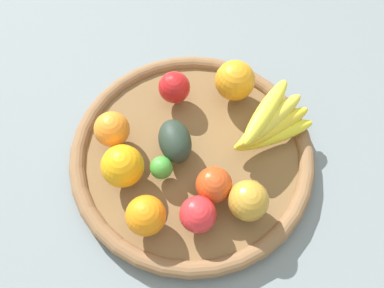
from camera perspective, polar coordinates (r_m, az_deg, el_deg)
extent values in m
plane|color=slate|center=(0.79, 0.00, -2.13)|extent=(2.40, 2.40, 0.00)
cylinder|color=brown|center=(0.78, 0.00, -1.70)|extent=(0.46, 0.46, 0.03)
torus|color=brown|center=(0.77, 0.00, -1.26)|extent=(0.48, 0.48, 0.03)
sphere|color=green|center=(0.72, -4.51, -3.47)|extent=(0.05, 0.05, 0.04)
sphere|color=#C3431A|center=(0.69, 3.23, -5.99)|extent=(0.09, 0.09, 0.07)
sphere|color=red|center=(0.79, -2.61, 8.29)|extent=(0.09, 0.09, 0.06)
ellipsoid|color=yellow|center=(0.77, 11.88, 1.29)|extent=(0.09, 0.17, 0.03)
ellipsoid|color=yellow|center=(0.76, 11.74, 2.39)|extent=(0.12, 0.16, 0.03)
ellipsoid|color=yellow|center=(0.75, 11.45, 3.52)|extent=(0.14, 0.15, 0.03)
ellipsoid|color=yellow|center=(0.74, 10.78, 4.74)|extent=(0.16, 0.12, 0.03)
sphere|color=orange|center=(0.75, -11.65, 2.13)|extent=(0.09, 0.09, 0.07)
ellipsoid|color=#263429|center=(0.73, -2.51, 0.65)|extent=(0.10, 0.08, 0.06)
sphere|color=orange|center=(0.67, -6.78, -10.36)|extent=(0.07, 0.07, 0.07)
sphere|color=#BD8A2D|center=(0.68, 8.25, -8.19)|extent=(0.10, 0.10, 0.07)
sphere|color=orange|center=(0.80, 6.30, 9.23)|extent=(0.10, 0.10, 0.08)
sphere|color=orange|center=(0.71, -10.14, -3.20)|extent=(0.10, 0.10, 0.08)
sphere|color=red|center=(0.67, 0.87, -10.26)|extent=(0.09, 0.09, 0.06)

